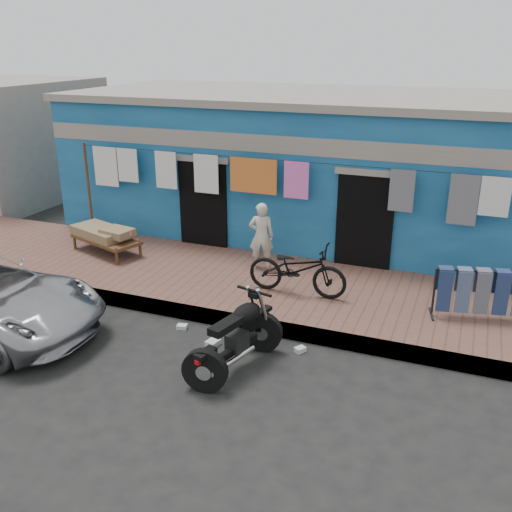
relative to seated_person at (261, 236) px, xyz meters
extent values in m
plane|color=black|center=(0.53, -3.65, -0.92)|extent=(80.00, 80.00, 0.00)
cube|color=brown|center=(0.53, -0.65, -0.79)|extent=(28.00, 3.00, 0.25)
cube|color=gray|center=(0.53, -2.10, -0.79)|extent=(28.00, 0.10, 0.25)
cube|color=#155081|center=(0.53, 3.35, 0.68)|extent=(12.00, 5.00, 3.20)
cube|color=#9E9384|center=(0.53, 0.91, 1.63)|extent=(12.00, 0.14, 0.35)
cube|color=#9E9384|center=(0.53, 3.35, 2.36)|extent=(12.20, 5.20, 0.16)
cube|color=black|center=(-1.67, 0.83, 0.13)|extent=(1.10, 0.10, 2.10)
cube|color=black|center=(1.83, 0.83, 0.13)|extent=(1.10, 0.10, 2.10)
cylinder|color=brown|center=(-4.47, 0.60, 0.38)|extent=(0.06, 0.06, 2.10)
cylinder|color=black|center=(0.53, 0.60, 1.38)|extent=(10.00, 0.01, 0.01)
cube|color=silver|center=(-3.94, 0.60, 0.95)|extent=(0.60, 0.02, 0.88)
cube|color=silver|center=(-3.36, 0.60, 1.02)|extent=(0.50, 0.02, 0.74)
cube|color=silver|center=(-2.41, 0.60, 0.99)|extent=(0.50, 0.02, 0.80)
cube|color=silver|center=(-1.46, 0.60, 0.98)|extent=(0.55, 0.02, 0.81)
cube|color=#CC4C26|center=(-0.41, 0.60, 1.03)|extent=(1.00, 0.02, 0.71)
cube|color=pink|center=(0.49, 0.60, 1.02)|extent=(0.50, 0.02, 0.73)
cube|color=slate|center=(2.51, 0.60, 0.99)|extent=(0.45, 0.02, 0.78)
cube|color=slate|center=(3.59, 0.60, 0.93)|extent=(0.50, 0.02, 0.92)
cube|color=silver|center=(4.10, 0.60, 1.03)|extent=(0.50, 0.02, 0.70)
imported|color=beige|center=(0.00, 0.00, 0.00)|extent=(0.55, 0.44, 1.33)
imported|color=black|center=(1.03, -0.92, -0.09)|extent=(1.77, 0.65, 1.14)
cube|color=silver|center=(-0.47, -2.45, -0.88)|extent=(0.19, 0.16, 0.07)
cube|color=silver|center=(1.58, -2.45, -0.88)|extent=(0.19, 0.20, 0.08)
cube|color=silver|center=(0.24, -2.75, -0.87)|extent=(0.21, 0.24, 0.08)
camera|label=1|loc=(3.75, -9.83, 3.57)|focal=40.00mm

